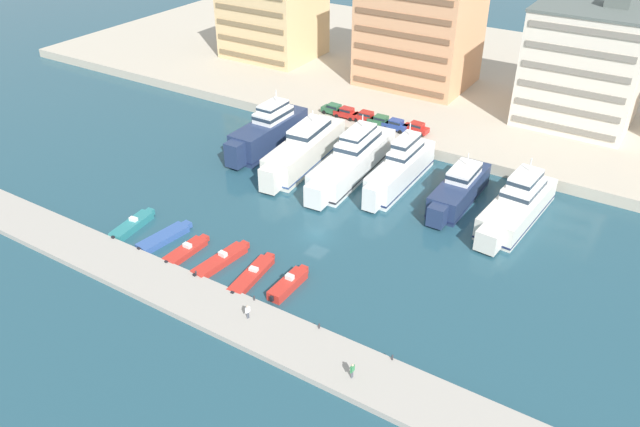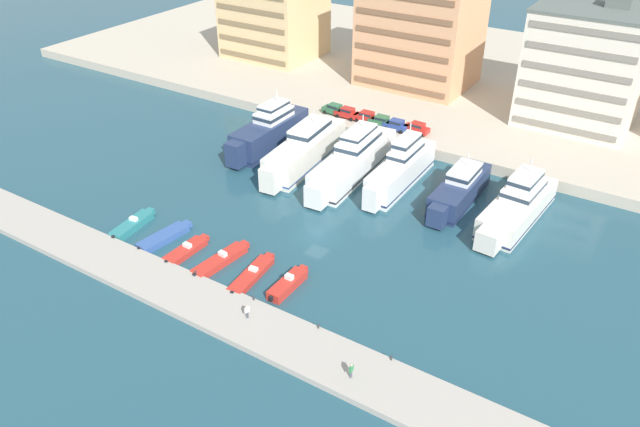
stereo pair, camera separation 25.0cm
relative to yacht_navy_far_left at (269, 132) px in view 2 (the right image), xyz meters
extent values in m
plane|color=#234C5B|center=(19.89, -17.24, -2.70)|extent=(400.00, 400.00, 0.00)
cube|color=#BCB29E|center=(19.89, 45.02, -1.85)|extent=(180.00, 70.00, 1.71)
cube|color=#A8A399|center=(19.89, -34.93, -2.37)|extent=(120.00, 6.36, 0.67)
cube|color=navy|center=(0.00, 0.23, -0.51)|extent=(4.53, 15.30, 4.39)
cube|color=navy|center=(0.03, -8.41, -0.40)|extent=(2.47, 2.25, 3.73)
cube|color=#192347|center=(0.00, 0.23, -1.94)|extent=(4.58, 15.45, 0.24)
cube|color=white|center=(-0.01, 1.38, 2.43)|extent=(3.51, 6.43, 1.50)
cube|color=#233342|center=(-0.01, 1.38, 2.59)|extent=(3.56, 6.50, 0.54)
cube|color=white|center=(-0.01, 1.38, 3.76)|extent=(2.74, 5.02, 1.14)
cube|color=#233342|center=(-0.01, 1.38, 3.87)|extent=(2.78, 5.07, 0.41)
cylinder|color=silver|center=(-0.01, 2.34, 5.22)|extent=(0.16, 0.16, 1.80)
cube|color=navy|center=(-0.03, 8.32, -1.50)|extent=(3.81, 0.91, 0.20)
cube|color=silver|center=(7.88, -1.57, -0.65)|extent=(6.08, 18.48, 4.11)
cube|color=silver|center=(8.75, -11.63, -0.55)|extent=(2.68, 2.47, 3.49)
cube|color=#334C7F|center=(7.88, -1.57, -1.98)|extent=(6.14, 18.67, 0.24)
cube|color=white|center=(7.77, -0.21, 2.28)|extent=(4.18, 7.90, 1.74)
cube|color=#233342|center=(7.77, -0.21, 2.45)|extent=(4.23, 7.98, 0.63)
cylinder|color=silver|center=(7.67, 0.93, 4.05)|extent=(0.16, 0.16, 1.80)
cube|color=silver|center=(7.06, 7.93, -1.57)|extent=(3.92, 1.23, 0.20)
cube|color=white|center=(15.61, -0.59, -0.87)|extent=(5.88, 20.00, 3.67)
cube|color=white|center=(16.23, -11.53, -0.78)|extent=(2.75, 2.52, 3.12)
cube|color=black|center=(15.61, -0.59, -2.06)|extent=(5.93, 20.20, 0.24)
cube|color=white|center=(15.52, 0.89, 1.79)|extent=(4.18, 8.50, 1.66)
cube|color=#233342|center=(15.52, 0.89, 1.96)|extent=(4.23, 8.58, 0.60)
cube|color=white|center=(15.52, 0.89, 3.18)|extent=(3.26, 6.63, 1.12)
cube|color=#233342|center=(15.52, 0.89, 3.30)|extent=(3.30, 6.70, 0.40)
cylinder|color=silver|center=(15.45, 2.13, 4.64)|extent=(0.16, 0.16, 1.80)
cube|color=white|center=(15.02, 9.72, -1.69)|extent=(4.09, 1.13, 0.20)
cube|color=white|center=(22.80, 0.28, -0.74)|extent=(3.83, 15.95, 3.93)
cube|color=white|center=(22.91, -8.49, -0.64)|extent=(2.02, 1.84, 3.34)
cube|color=#192347|center=(22.80, 0.28, -2.01)|extent=(3.86, 16.11, 0.24)
cube|color=white|center=(22.79, 1.47, 1.93)|extent=(2.91, 6.71, 1.41)
cube|color=#233342|center=(22.79, 1.47, 2.07)|extent=(2.95, 6.78, 0.51)
cube|color=white|center=(22.79, 1.47, 3.36)|extent=(2.27, 5.24, 1.45)
cube|color=#233342|center=(22.79, 1.47, 3.50)|extent=(2.30, 5.29, 0.52)
cylinder|color=silver|center=(22.78, 2.48, 4.98)|extent=(0.16, 0.16, 1.80)
cube|color=white|center=(22.70, 8.68, -1.62)|extent=(3.10, 0.94, 0.20)
cube|color=navy|center=(31.65, 0.26, -1.12)|extent=(4.06, 13.52, 3.17)
cube|color=navy|center=(31.69, -7.38, -1.04)|extent=(2.20, 2.00, 2.70)
cube|color=#192347|center=(31.65, 0.26, -2.15)|extent=(4.10, 13.66, 0.24)
cube|color=white|center=(31.64, 1.28, 1.20)|extent=(3.14, 5.69, 1.45)
cube|color=#233342|center=(31.64, 1.28, 1.34)|extent=(3.18, 5.74, 0.52)
cylinder|color=silver|center=(31.63, 2.13, 2.82)|extent=(0.16, 0.16, 1.80)
cube|color=navy|center=(31.60, 7.46, -1.83)|extent=(3.39, 0.92, 0.20)
cube|color=silver|center=(39.65, -0.05, -1.16)|extent=(6.00, 16.17, 3.08)
cube|color=silver|center=(39.01, -9.06, -1.09)|extent=(2.86, 2.63, 2.61)
cube|color=#192347|center=(39.65, -0.05, -2.16)|extent=(6.06, 16.34, 0.24)
cube|color=white|center=(39.73, 1.14, 1.13)|extent=(4.28, 6.92, 1.52)
cube|color=#233342|center=(39.73, 1.14, 1.28)|extent=(4.33, 6.99, 0.55)
cube|color=white|center=(39.73, 1.14, 2.63)|extent=(3.34, 5.40, 1.47)
cube|color=#233342|center=(39.73, 1.14, 2.77)|extent=(3.38, 5.45, 0.53)
cylinder|color=silver|center=(39.80, 2.13, 4.26)|extent=(0.16, 0.16, 1.80)
cube|color=silver|center=(40.24, 8.31, -1.86)|extent=(4.21, 1.19, 0.20)
cube|color=teal|center=(-0.72, -28.46, -2.21)|extent=(2.54, 6.59, 0.98)
cube|color=teal|center=(-1.13, -24.91, -2.21)|extent=(1.09, 0.93, 0.83)
cube|color=silver|center=(-0.78, -27.99, -1.50)|extent=(1.06, 0.71, 0.44)
cube|color=#283847|center=(-0.81, -27.71, -1.43)|extent=(0.91, 0.18, 0.27)
cube|color=black|center=(-0.34, -31.84, -2.06)|extent=(0.39, 0.32, 0.60)
cube|color=#33569E|center=(4.48, -28.28, -2.30)|extent=(2.86, 6.95, 0.80)
cube|color=#33569E|center=(4.92, -24.51, -2.30)|extent=(1.25, 1.06, 0.68)
cube|color=black|center=(4.05, -31.81, -2.15)|extent=(0.39, 0.32, 0.60)
cube|color=red|center=(8.76, -28.93, -2.33)|extent=(2.00, 5.84, 0.76)
cube|color=red|center=(8.83, -25.66, -2.33)|extent=(1.05, 0.86, 0.64)
cube|color=silver|center=(8.77, -28.50, -1.72)|extent=(1.04, 0.62, 0.46)
cube|color=#283847|center=(8.77, -28.22, -1.65)|extent=(0.94, 0.10, 0.28)
cube|color=black|center=(8.69, -32.01, -2.18)|extent=(0.37, 0.29, 0.60)
cube|color=red|center=(13.56, -28.30, -2.26)|extent=(2.57, 7.58, 0.88)
cube|color=red|center=(13.97, -24.23, -2.26)|extent=(1.09, 0.92, 0.75)
cube|color=silver|center=(13.62, -27.74, -1.57)|extent=(1.06, 0.70, 0.49)
cube|color=#283847|center=(13.65, -27.46, -1.50)|extent=(0.92, 0.17, 0.30)
cube|color=black|center=(13.17, -32.17, -2.11)|extent=(0.39, 0.31, 0.60)
cube|color=red|center=(18.30, -28.47, -2.34)|extent=(2.58, 7.46, 0.72)
cube|color=red|center=(17.89, -24.47, -2.34)|extent=(1.09, 0.93, 0.61)
cube|color=silver|center=(18.25, -27.93, -1.79)|extent=(1.07, 0.70, 0.39)
cube|color=#283847|center=(18.22, -27.65, -1.73)|extent=(0.93, 0.17, 0.24)
cube|color=black|center=(18.69, -32.29, -2.19)|extent=(0.39, 0.32, 0.60)
cube|color=red|center=(22.87, -27.86, -2.15)|extent=(1.67, 5.62, 1.10)
cube|color=red|center=(22.86, -24.72, -2.15)|extent=(0.91, 0.75, 0.93)
cube|color=silver|center=(22.87, -27.43, -1.33)|extent=(0.91, 0.60, 0.54)
cube|color=#283847|center=(22.87, -27.15, -1.25)|extent=(0.83, 0.08, 0.33)
cube|color=black|center=(22.87, -30.84, -2.00)|extent=(0.36, 0.28, 0.60)
cube|color=#2D6642|center=(3.76, 13.42, -0.28)|extent=(4.20, 1.96, 0.80)
cube|color=#2D6642|center=(3.91, 13.41, 0.46)|extent=(2.20, 1.69, 0.68)
cube|color=#1E2833|center=(3.91, 13.41, 0.46)|extent=(2.16, 1.71, 0.37)
cylinder|color=black|center=(2.35, 12.66, -0.68)|extent=(0.65, 0.26, 0.64)
cylinder|color=black|center=(2.47, 14.36, -0.68)|extent=(0.65, 0.26, 0.64)
cylinder|color=black|center=(5.05, 12.49, -0.68)|extent=(0.65, 0.26, 0.64)
cylinder|color=black|center=(5.16, 14.18, -0.68)|extent=(0.65, 0.26, 0.64)
cube|color=red|center=(6.36, 13.24, -0.28)|extent=(4.11, 1.73, 0.80)
cube|color=red|center=(6.51, 13.24, 0.46)|extent=(2.11, 1.58, 0.68)
cube|color=#1E2833|center=(6.51, 13.24, 0.46)|extent=(2.07, 1.59, 0.37)
cylinder|color=black|center=(5.00, 12.40, -0.68)|extent=(0.64, 0.23, 0.64)
cylinder|color=black|center=(5.02, 14.10, -0.68)|extent=(0.64, 0.23, 0.64)
cylinder|color=black|center=(7.70, 12.38, -0.68)|extent=(0.64, 0.23, 0.64)
cylinder|color=black|center=(7.72, 14.08, -0.68)|extent=(0.64, 0.23, 0.64)
cube|color=red|center=(9.90, 13.52, -0.28)|extent=(4.14, 1.81, 0.80)
cube|color=red|center=(10.05, 13.53, 0.46)|extent=(2.14, 1.62, 0.68)
cube|color=#1E2833|center=(10.05, 13.53, 0.46)|extent=(2.10, 1.63, 0.37)
cylinder|color=black|center=(8.57, 12.64, -0.68)|extent=(0.65, 0.24, 0.64)
cylinder|color=black|center=(8.53, 14.34, -0.68)|extent=(0.65, 0.24, 0.64)
cylinder|color=black|center=(11.27, 12.71, -0.68)|extent=(0.65, 0.24, 0.64)
cylinder|color=black|center=(11.23, 14.41, -0.68)|extent=(0.65, 0.24, 0.64)
cube|color=#2D6642|center=(12.80, 13.25, -0.28)|extent=(4.15, 1.82, 0.80)
cube|color=#2D6642|center=(12.95, 13.26, 0.46)|extent=(2.14, 1.62, 0.68)
cube|color=#1E2833|center=(12.95, 13.26, 0.46)|extent=(2.10, 1.63, 0.37)
cylinder|color=black|center=(11.47, 12.37, -0.68)|extent=(0.65, 0.24, 0.64)
cylinder|color=black|center=(11.42, 14.07, -0.68)|extent=(0.65, 0.24, 0.64)
cylinder|color=black|center=(14.17, 12.44, -0.68)|extent=(0.65, 0.24, 0.64)
cylinder|color=black|center=(14.12, 14.14, -0.68)|extent=(0.65, 0.24, 0.64)
cube|color=#28428E|center=(15.56, 13.14, -0.28)|extent=(4.11, 1.72, 0.80)
cube|color=#28428E|center=(15.71, 13.14, 0.46)|extent=(2.11, 1.57, 0.68)
cube|color=#1E2833|center=(15.71, 13.14, 0.46)|extent=(2.07, 1.59, 0.37)
cylinder|color=black|center=(14.21, 12.28, -0.68)|extent=(0.64, 0.22, 0.64)
cylinder|color=black|center=(14.20, 13.98, -0.68)|extent=(0.64, 0.22, 0.64)
cylinder|color=black|center=(16.91, 12.29, -0.68)|extent=(0.64, 0.22, 0.64)
cylinder|color=black|center=(16.90, 13.99, -0.68)|extent=(0.64, 0.22, 0.64)
cube|color=red|center=(18.87, 13.86, -0.28)|extent=(4.18, 1.91, 0.80)
cube|color=red|center=(19.02, 13.85, 0.46)|extent=(2.18, 1.67, 0.68)
cube|color=#1E2833|center=(19.02, 13.85, 0.46)|extent=(2.14, 1.68, 0.37)
cylinder|color=black|center=(17.48, 13.08, -0.68)|extent=(0.65, 0.25, 0.64)
cylinder|color=black|center=(17.57, 14.78, -0.68)|extent=(0.65, 0.25, 0.64)
cylinder|color=black|center=(20.18, 12.94, -0.68)|extent=(0.65, 0.25, 0.64)
cylinder|color=black|center=(20.27, 14.64, -0.68)|extent=(0.65, 0.25, 0.64)
cube|color=#E0BC84|center=(-23.86, 34.61, 6.85)|extent=(18.04, 15.86, 15.69)
cube|color=#7B6748|center=(-23.86, 26.58, 0.57)|extent=(16.60, 0.24, 0.90)
cube|color=#7B6748|center=(-23.86, 26.58, 3.71)|extent=(16.60, 0.24, 0.90)
cube|color=#7B6748|center=(-23.86, 26.58, 6.85)|extent=(16.60, 0.24, 0.90)
cube|color=#7B6748|center=(-23.86, 26.58, 9.99)|extent=(16.60, 0.24, 0.90)
cube|color=tan|center=(8.93, 35.39, 10.02)|extent=(19.65, 16.09, 22.02)
cube|color=brown|center=(8.93, 27.24, 0.58)|extent=(18.07, 0.24, 0.90)
cube|color=brown|center=(8.93, 27.24, 3.72)|extent=(18.07, 0.24, 0.90)
cube|color=brown|center=(8.93, 27.24, 6.87)|extent=(18.07, 0.24, 0.90)
cube|color=brown|center=(8.93, 27.24, 10.02)|extent=(18.07, 0.24, 0.90)
cube|color=brown|center=(8.93, 27.24, 13.16)|extent=(18.07, 0.24, 0.90)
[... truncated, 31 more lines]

